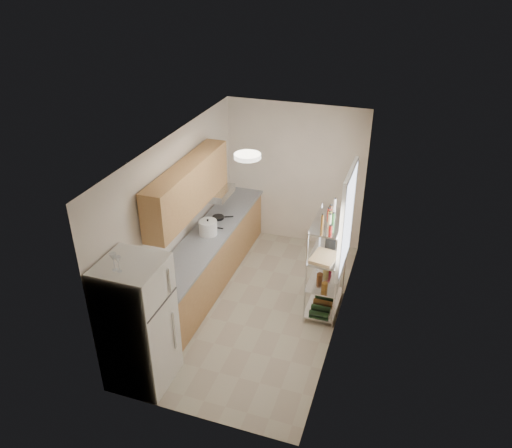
{
  "coord_description": "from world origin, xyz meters",
  "views": [
    {
      "loc": [
        1.96,
        -5.81,
        4.83
      ],
      "look_at": [
        -0.07,
        0.25,
        1.3
      ],
      "focal_mm": 35.0,
      "sensor_mm": 36.0,
      "label": 1
    }
  ],
  "objects_px": {
    "frying_pan_large": "(207,226)",
    "espresso_machine": "(331,239)",
    "cutting_board": "(324,257)",
    "refrigerator": "(138,324)",
    "rice_cooker": "(208,228)"
  },
  "relations": [
    {
      "from": "frying_pan_large",
      "to": "cutting_board",
      "type": "xyz_separation_m",
      "value": [
        2.0,
        -0.46,
        0.1
      ]
    },
    {
      "from": "rice_cooker",
      "to": "espresso_machine",
      "type": "xyz_separation_m",
      "value": [
        1.92,
        0.06,
        0.12
      ]
    },
    {
      "from": "refrigerator",
      "to": "espresso_machine",
      "type": "xyz_separation_m",
      "value": [
        1.88,
        2.28,
        0.27
      ]
    },
    {
      "from": "refrigerator",
      "to": "espresso_machine",
      "type": "distance_m",
      "value": 2.97
    },
    {
      "from": "frying_pan_large",
      "to": "espresso_machine",
      "type": "bearing_deg",
      "value": -4.74
    },
    {
      "from": "refrigerator",
      "to": "frying_pan_large",
      "type": "bearing_deg",
      "value": 93.41
    },
    {
      "from": "rice_cooker",
      "to": "espresso_machine",
      "type": "relative_size",
      "value": 1.12
    },
    {
      "from": "refrigerator",
      "to": "cutting_board",
      "type": "relative_size",
      "value": 4.14
    },
    {
      "from": "refrigerator",
      "to": "rice_cooker",
      "type": "bearing_deg",
      "value": 91.06
    },
    {
      "from": "rice_cooker",
      "to": "frying_pan_large",
      "type": "bearing_deg",
      "value": 118.75
    },
    {
      "from": "rice_cooker",
      "to": "cutting_board",
      "type": "relative_size",
      "value": 0.68
    },
    {
      "from": "rice_cooker",
      "to": "cutting_board",
      "type": "height_order",
      "value": "rice_cooker"
    },
    {
      "from": "refrigerator",
      "to": "cutting_board",
      "type": "height_order",
      "value": "refrigerator"
    },
    {
      "from": "frying_pan_large",
      "to": "espresso_machine",
      "type": "distance_m",
      "value": 2.04
    },
    {
      "from": "cutting_board",
      "to": "espresso_machine",
      "type": "xyz_separation_m",
      "value": [
        0.02,
        0.33,
        0.11
      ]
    }
  ]
}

